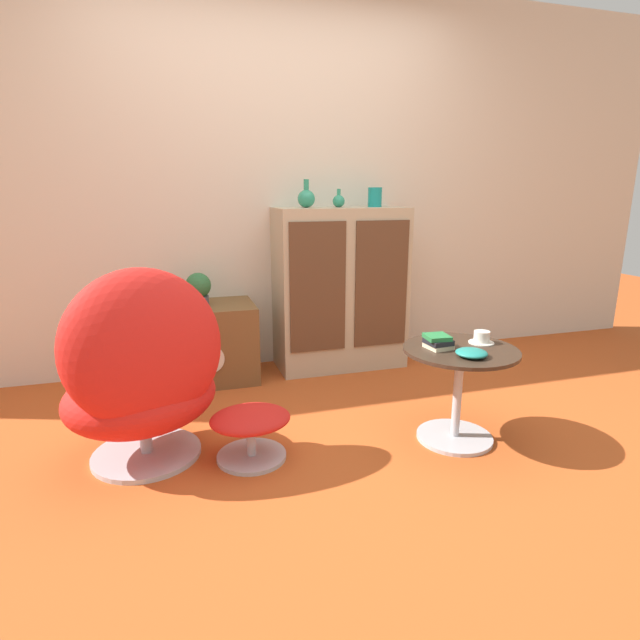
% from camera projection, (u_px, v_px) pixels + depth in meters
% --- Properties ---
extents(ground_plane, '(12.00, 12.00, 0.00)m').
position_uv_depth(ground_plane, '(345.00, 460.00, 2.37)').
color(ground_plane, '#B74C1E').
extents(wall_back, '(6.40, 0.06, 2.60)m').
position_uv_depth(wall_back, '(273.00, 182.00, 3.47)').
color(wall_back, beige).
rests_on(wall_back, ground_plane).
extents(sideboard, '(0.91, 0.42, 1.13)m').
position_uv_depth(sideboard, '(340.00, 289.00, 3.55)').
color(sideboard, tan).
rests_on(sideboard, ground_plane).
extents(tv_console, '(0.65, 0.47, 0.52)m').
position_uv_depth(tv_console, '(206.00, 343.00, 3.33)').
color(tv_console, brown).
rests_on(tv_console, ground_plane).
extents(egg_chair, '(0.86, 0.82, 0.95)m').
position_uv_depth(egg_chair, '(143.00, 374.00, 2.25)').
color(egg_chair, '#B7B7BC').
rests_on(egg_chair, ground_plane).
extents(ottoman, '(0.38, 0.33, 0.25)m').
position_uv_depth(ottoman, '(251.00, 425.00, 2.35)').
color(ottoman, '#B7B7BC').
rests_on(ottoman, ground_plane).
extents(coffee_table, '(0.56, 0.56, 0.49)m').
position_uv_depth(coffee_table, '(458.00, 382.00, 2.50)').
color(coffee_table, '#B7B7BC').
rests_on(coffee_table, ground_plane).
extents(vase_leftmost, '(0.12, 0.12, 0.18)m').
position_uv_depth(vase_leftmost, '(306.00, 198.00, 3.32)').
color(vase_leftmost, '#2D8E6B').
rests_on(vase_leftmost, sideboard).
extents(vase_inner_left, '(0.08, 0.08, 0.12)m').
position_uv_depth(vase_inner_left, '(339.00, 201.00, 3.39)').
color(vase_inner_left, '#2D8E6B').
rests_on(vase_inner_left, sideboard).
extents(vase_inner_right, '(0.10, 0.10, 0.13)m').
position_uv_depth(vase_inner_right, '(375.00, 197.00, 3.46)').
color(vase_inner_right, teal).
rests_on(vase_inner_right, sideboard).
extents(potted_plant, '(0.16, 0.16, 0.21)m').
position_uv_depth(potted_plant, '(198.00, 288.00, 3.23)').
color(potted_plant, '#4C4C51').
rests_on(potted_plant, tv_console).
extents(teacup, '(0.13, 0.13, 0.06)m').
position_uv_depth(teacup, '(482.00, 338.00, 2.53)').
color(teacup, silver).
rests_on(teacup, coffee_table).
extents(book_stack, '(0.13, 0.13, 0.07)m').
position_uv_depth(book_stack, '(438.00, 342.00, 2.45)').
color(book_stack, beige).
rests_on(book_stack, coffee_table).
extents(bowl, '(0.15, 0.15, 0.04)m').
position_uv_depth(bowl, '(472.00, 353.00, 2.33)').
color(bowl, '#1E7A70').
rests_on(bowl, coffee_table).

